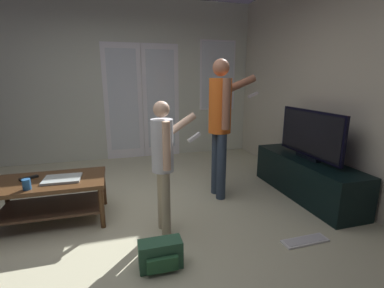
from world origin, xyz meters
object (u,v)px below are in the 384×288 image
object	(u,v)px
flat_screen_tv	(310,135)
loose_keyboard	(305,241)
person_adult	(221,117)
coffee_table	(51,191)
cup_near_edge	(27,184)
tv_stand	(306,177)
laptop_closed	(62,179)
tv_remote_black	(29,178)
person_child	(164,156)
backpack	(161,255)

from	to	relation	value
flat_screen_tv	loose_keyboard	world-z (taller)	flat_screen_tv
person_adult	coffee_table	bearing A→B (deg)	-176.06
cup_near_edge	coffee_table	bearing A→B (deg)	55.07
flat_screen_tv	tv_stand	bearing A→B (deg)	-65.69
laptop_closed	person_adult	bearing A→B (deg)	7.12
flat_screen_tv	tv_remote_black	xyz separation A→B (m)	(-3.14, 0.26, -0.32)
person_child	backpack	size ratio (longest dim) A/B	3.74
loose_keyboard	tv_remote_black	distance (m)	2.76
person_adult	tv_remote_black	size ratio (longest dim) A/B	9.81
tv_stand	loose_keyboard	xyz separation A→B (m)	(-0.66, -0.87, -0.23)
coffee_table	loose_keyboard	world-z (taller)	coffee_table
tv_stand	cup_near_edge	xyz separation A→B (m)	(-3.08, -0.04, 0.26)
flat_screen_tv	person_adult	xyz separation A→B (m)	(-1.04, 0.30, 0.22)
coffee_table	backpack	distance (m)	1.41
person_child	cup_near_edge	size ratio (longest dim) A/B	12.68
tv_stand	backpack	bearing A→B (deg)	-156.93
person_adult	tv_remote_black	xyz separation A→B (m)	(-2.10, -0.04, -0.54)
loose_keyboard	laptop_closed	size ratio (longest dim) A/B	1.26
person_child	flat_screen_tv	bearing A→B (deg)	10.07
coffee_table	tv_stand	distance (m)	2.94
loose_keyboard	cup_near_edge	xyz separation A→B (m)	(-2.42, 0.83, 0.49)
coffee_table	cup_near_edge	world-z (taller)	cup_near_edge
flat_screen_tv	backpack	bearing A→B (deg)	-156.82
person_child	coffee_table	bearing A→B (deg)	155.57
coffee_table	tv_remote_black	size ratio (longest dim) A/B	6.24
laptop_closed	tv_remote_black	world-z (taller)	same
loose_keyboard	flat_screen_tv	bearing A→B (deg)	52.79
flat_screen_tv	loose_keyboard	xyz separation A→B (m)	(-0.66, -0.87, -0.78)
coffee_table	person_adult	bearing A→B (deg)	3.94
coffee_table	backpack	xyz separation A→B (m)	(0.95, -1.01, -0.22)
person_child	laptop_closed	xyz separation A→B (m)	(-0.96, 0.46, -0.29)
coffee_table	cup_near_edge	size ratio (longest dim) A/B	10.67
backpack	person_adult	bearing A→B (deg)	50.64
cup_near_edge	tv_remote_black	size ratio (longest dim) A/B	0.58
coffee_table	person_adult	world-z (taller)	person_adult
person_adult	cup_near_edge	world-z (taller)	person_adult
person_child	cup_near_edge	bearing A→B (deg)	166.84
coffee_table	flat_screen_tv	distance (m)	2.97
person_child	tv_remote_black	size ratio (longest dim) A/B	7.41
person_adult	flat_screen_tv	bearing A→B (deg)	-15.85
person_adult	tv_remote_black	distance (m)	2.17
person_child	loose_keyboard	distance (m)	1.50
backpack	laptop_closed	size ratio (longest dim) A/B	0.96
person_adult	backpack	size ratio (longest dim) A/B	4.95
flat_screen_tv	tv_remote_black	bearing A→B (deg)	175.36
tv_stand	person_child	bearing A→B (deg)	-170.05
cup_near_edge	flat_screen_tv	bearing A→B (deg)	0.75
tv_remote_black	backpack	bearing A→B (deg)	-75.32
coffee_table	person_child	distance (m)	1.27
coffee_table	loose_keyboard	size ratio (longest dim) A/B	2.40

